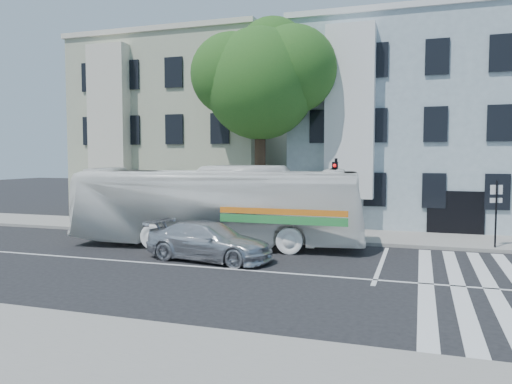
% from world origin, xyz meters
% --- Properties ---
extents(ground, '(120.00, 120.00, 0.00)m').
position_xyz_m(ground, '(0.00, 0.00, 0.00)').
color(ground, black).
rests_on(ground, ground).
extents(sidewalk_far, '(80.00, 4.00, 0.15)m').
position_xyz_m(sidewalk_far, '(0.00, 8.00, 0.07)').
color(sidewalk_far, gray).
rests_on(sidewalk_far, ground).
extents(sidewalk_near, '(80.00, 4.00, 0.15)m').
position_xyz_m(sidewalk_near, '(0.00, -8.00, 0.07)').
color(sidewalk_near, gray).
rests_on(sidewalk_near, ground).
extents(building_left, '(12.00, 10.00, 11.00)m').
position_xyz_m(building_left, '(-7.00, 15.00, 5.50)').
color(building_left, '#A4A98E').
rests_on(building_left, ground).
extents(building_right, '(12.00, 10.00, 11.00)m').
position_xyz_m(building_right, '(7.00, 15.00, 5.50)').
color(building_right, '#90A3AC').
rests_on(building_right, ground).
extents(street_tree, '(7.30, 5.90, 11.10)m').
position_xyz_m(street_tree, '(0.06, 8.74, 7.83)').
color(street_tree, '#2D2116').
rests_on(street_tree, ground).
extents(bus, '(4.50, 12.71, 3.46)m').
position_xyz_m(bus, '(-0.49, 4.02, 1.73)').
color(bus, white).
rests_on(bus, ground).
extents(sedan, '(2.66, 5.13, 1.42)m').
position_xyz_m(sedan, '(0.38, 1.17, 0.71)').
color(sedan, silver).
rests_on(sedan, ground).
extents(hedge, '(8.45, 2.86, 0.70)m').
position_xyz_m(hedge, '(-4.88, 6.30, 0.50)').
color(hedge, '#275F1F').
rests_on(hedge, sidewalk_far).
extents(traffic_signal, '(0.40, 0.51, 3.78)m').
position_xyz_m(traffic_signal, '(4.26, 5.94, 2.44)').
color(traffic_signal, black).
rests_on(traffic_signal, ground).
extents(far_sign_pole, '(0.48, 0.24, 2.74)m').
position_xyz_m(far_sign_pole, '(10.71, 6.51, 1.87)').
color(far_sign_pole, black).
rests_on(far_sign_pole, sidewalk_far).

